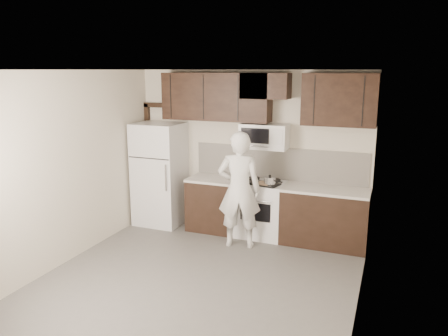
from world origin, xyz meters
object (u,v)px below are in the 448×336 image
Objects in this scene: stove at (261,209)px; microwave at (264,136)px; person at (239,190)px; refrigerator at (160,174)px.

stove is 1.24× the size of microwave.
stove is 1.20m from microwave.
microwave is 1.01m from person.
stove is at bearing -89.90° from microwave.
microwave is at bearing -120.16° from person.
stove is 0.72m from person.
refrigerator reaches higher than stove.
person is at bearing -16.45° from refrigerator.
refrigerator is at bearing -178.49° from stove.
person is (-0.19, -0.66, -0.74)m from microwave.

